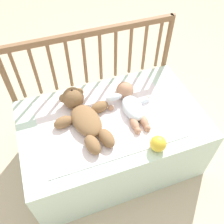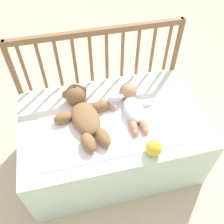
# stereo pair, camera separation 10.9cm
# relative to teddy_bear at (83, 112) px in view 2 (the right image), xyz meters

# --- Properties ---
(ground_plane) EXTENTS (12.00, 12.00, 0.00)m
(ground_plane) POSITION_rel_teddy_bear_xyz_m (0.17, -0.05, -0.50)
(ground_plane) COLOR #C6B293
(crib_mattress) EXTENTS (1.13, 0.70, 0.45)m
(crib_mattress) POSITION_rel_teddy_bear_xyz_m (0.17, -0.05, -0.28)
(crib_mattress) COLOR silver
(crib_mattress) RESTS_ON ground_plane
(crib_rail) EXTENTS (1.13, 0.04, 0.84)m
(crib_rail) POSITION_rel_teddy_bear_xyz_m (0.17, 0.33, 0.09)
(crib_rail) COLOR brown
(crib_rail) RESTS_ON ground_plane
(blanket) EXTENTS (0.81, 0.56, 0.01)m
(blanket) POSITION_rel_teddy_bear_xyz_m (0.13, -0.04, -0.05)
(blanket) COLOR white
(blanket) RESTS_ON crib_mattress
(teddy_bear) EXTENTS (0.36, 0.49, 0.14)m
(teddy_bear) POSITION_rel_teddy_bear_xyz_m (0.00, 0.00, 0.00)
(teddy_bear) COLOR olive
(teddy_bear) RESTS_ON crib_mattress
(baby) EXTENTS (0.29, 0.38, 0.11)m
(baby) POSITION_rel_teddy_bear_xyz_m (0.30, -0.00, -0.01)
(baby) COLOR white
(baby) RESTS_ON crib_mattress
(toy_ball) EXTENTS (0.09, 0.09, 0.09)m
(toy_ball) POSITION_rel_teddy_bear_xyz_m (0.33, -0.33, -0.00)
(toy_ball) COLOR yellow
(toy_ball) RESTS_ON crib_mattress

